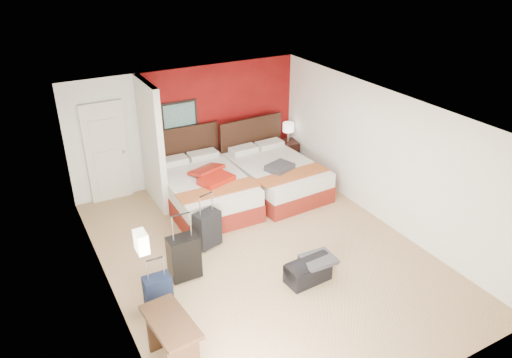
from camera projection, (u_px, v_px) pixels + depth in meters
ground at (263, 253)px, 8.28m from camera, size 6.50×6.50×0.00m
room_walls at (151, 173)px, 8.22m from camera, size 5.02×6.52×2.50m
red_accent_panel at (221, 121)px, 10.57m from camera, size 3.50×0.04×2.50m
partition_wall at (152, 145)px, 9.33m from camera, size 0.12×1.20×2.50m
entry_door at (107, 152)px, 9.57m from camera, size 0.82×0.06×2.05m
bed_left at (205, 192)px, 9.59m from camera, size 1.56×2.21×0.65m
bed_right at (276, 177)px, 10.18m from camera, size 1.59×2.19×0.63m
red_suitcase_open at (211, 175)px, 9.38m from camera, size 0.88×1.04×0.11m
jacket_bundle at (280, 167)px, 9.73m from camera, size 0.61×0.55×0.12m
nightstand at (288, 153)px, 11.36m from camera, size 0.47×0.47×0.59m
table_lamp at (288, 132)px, 11.12m from camera, size 0.26×0.26×0.46m
suitcase_black at (184, 259)px, 7.54m from camera, size 0.48×0.30×0.71m
suitcase_charcoal at (207, 230)px, 8.34m from camera, size 0.49×0.38×0.64m
suitcase_navy at (158, 294)px, 6.94m from camera, size 0.39×0.24×0.54m
duffel_bag at (308, 271)px, 7.55m from camera, size 0.71×0.41×0.35m
jacket_draped at (318, 259)px, 7.48m from camera, size 0.52×0.45×0.07m
desk at (173, 344)px, 5.95m from camera, size 0.53×0.94×0.75m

